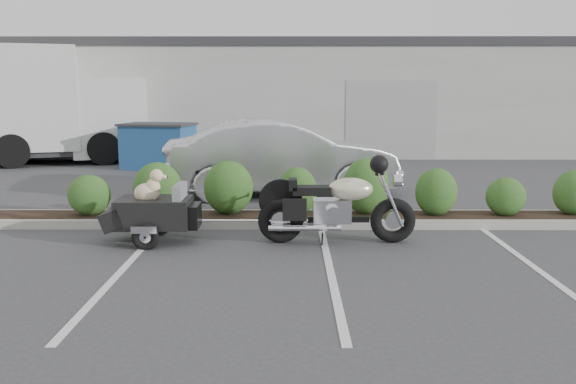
{
  "coord_description": "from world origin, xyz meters",
  "views": [
    {
      "loc": [
        0.69,
        -8.2,
        2.32
      ],
      "look_at": [
        0.65,
        1.06,
        0.75
      ],
      "focal_mm": 38.0,
      "sensor_mm": 36.0,
      "label": 1
    }
  ],
  "objects_px": {
    "motorcycle": "(337,207)",
    "delivery_truck": "(21,108)",
    "dumpster": "(158,146)",
    "sedan": "(281,158)",
    "pet_trailer": "(153,211)"
  },
  "relations": [
    {
      "from": "sedan",
      "to": "dumpster",
      "type": "height_order",
      "value": "sedan"
    },
    {
      "from": "motorcycle",
      "to": "sedan",
      "type": "relative_size",
      "value": 0.48
    },
    {
      "from": "pet_trailer",
      "to": "sedan",
      "type": "xyz_separation_m",
      "value": [
        1.88,
        4.23,
        0.35
      ]
    },
    {
      "from": "motorcycle",
      "to": "dumpster",
      "type": "xyz_separation_m",
      "value": [
        -4.59,
        8.83,
        0.12
      ]
    },
    {
      "from": "dumpster",
      "to": "motorcycle",
      "type": "bearing_deg",
      "value": -50.54
    },
    {
      "from": "motorcycle",
      "to": "delivery_truck",
      "type": "distance_m",
      "value": 13.69
    },
    {
      "from": "pet_trailer",
      "to": "dumpster",
      "type": "distance_m",
      "value": 8.99
    },
    {
      "from": "pet_trailer",
      "to": "delivery_truck",
      "type": "relative_size",
      "value": 0.23
    },
    {
      "from": "motorcycle",
      "to": "dumpster",
      "type": "relative_size",
      "value": 1.06
    },
    {
      "from": "pet_trailer",
      "to": "sedan",
      "type": "distance_m",
      "value": 4.64
    },
    {
      "from": "motorcycle",
      "to": "sedan",
      "type": "distance_m",
      "value": 4.36
    },
    {
      "from": "motorcycle",
      "to": "dumpster",
      "type": "bearing_deg",
      "value": 116.99
    },
    {
      "from": "sedan",
      "to": "dumpster",
      "type": "bearing_deg",
      "value": 31.26
    },
    {
      "from": "pet_trailer",
      "to": "delivery_truck",
      "type": "xyz_separation_m",
      "value": [
        -6.36,
        10.09,
        1.26
      ]
    },
    {
      "from": "sedan",
      "to": "dumpster",
      "type": "xyz_separation_m",
      "value": [
        -3.68,
        4.57,
        -0.16
      ]
    }
  ]
}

